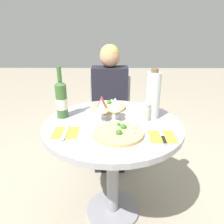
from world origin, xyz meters
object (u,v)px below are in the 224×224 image
object	(u,v)px
dining_table	(113,142)
pizza_large	(119,133)
seated_diner	(110,113)
wine_bottle	(62,99)
chair_behind_diner	(110,118)
tall_carafe	(153,95)

from	to	relation	value
dining_table	pizza_large	distance (m)	0.23
seated_diner	wine_bottle	distance (m)	0.76
chair_behind_diner	seated_diner	world-z (taller)	seated_diner
seated_diner	wine_bottle	xyz separation A→B (m)	(-0.32, -0.60, 0.35)
chair_behind_diner	seated_diner	bearing A→B (deg)	90.00
chair_behind_diner	pizza_large	world-z (taller)	chair_behind_diner
chair_behind_diner	tall_carafe	world-z (taller)	tall_carafe
chair_behind_diner	pizza_large	size ratio (longest dim) A/B	2.90
chair_behind_diner	dining_table	bearing A→B (deg)	92.21
chair_behind_diner	tall_carafe	distance (m)	0.95
seated_diner	pizza_large	distance (m)	0.90
dining_table	seated_diner	distance (m)	0.71
dining_table	seated_diner	size ratio (longest dim) A/B	0.76
seated_diner	tall_carafe	world-z (taller)	seated_diner
dining_table	chair_behind_diner	world-z (taller)	chair_behind_diner
chair_behind_diner	pizza_large	distance (m)	1.06
pizza_large	tall_carafe	xyz separation A→B (m)	(0.24, 0.26, 0.15)
seated_diner	tall_carafe	bearing A→B (deg)	116.54
wine_bottle	tall_carafe	xyz separation A→B (m)	(0.62, -0.01, 0.03)
dining_table	wine_bottle	bearing A→B (deg)	163.85
seated_diner	pizza_large	bearing A→B (deg)	94.53
dining_table	pizza_large	world-z (taller)	pizza_large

